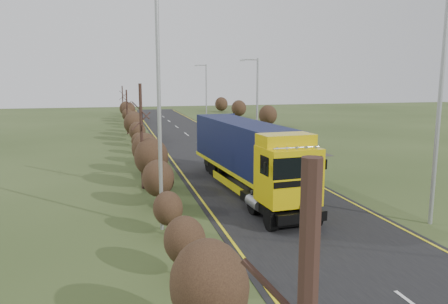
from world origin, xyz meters
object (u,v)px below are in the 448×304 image
(car_blue_sedan, at_px, (254,131))
(streetlight_near, at_px, (437,96))
(car_red_hatchback, at_px, (294,144))
(lorry, at_px, (248,152))
(speed_sign, at_px, (265,133))

(car_blue_sedan, height_order, streetlight_near, streetlight_near)
(car_red_hatchback, xyz_separation_m, streetlight_near, (-1.88, -19.22, 4.85))
(lorry, relative_size, car_blue_sedan, 3.40)
(lorry, xyz_separation_m, car_red_hatchback, (7.89, 11.93, -1.52))
(speed_sign, bearing_deg, car_red_hatchback, -36.09)
(car_red_hatchback, height_order, speed_sign, speed_sign)
(car_red_hatchback, relative_size, streetlight_near, 0.43)
(lorry, height_order, car_red_hatchback, lorry)
(lorry, distance_m, car_blue_sedan, 22.75)
(streetlight_near, bearing_deg, car_blue_sedan, 87.28)
(lorry, relative_size, streetlight_near, 1.43)
(streetlight_near, relative_size, speed_sign, 4.58)
(car_blue_sedan, relative_size, speed_sign, 1.92)
(lorry, bearing_deg, car_blue_sedan, 66.51)
(car_blue_sedan, distance_m, speed_sign, 8.21)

